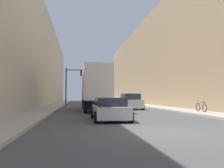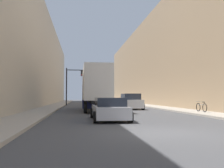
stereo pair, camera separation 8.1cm
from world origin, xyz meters
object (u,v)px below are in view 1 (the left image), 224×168
semi_truck (95,88)px  parked_bicycle (201,107)px  sedan_car (110,109)px  suv_car (130,102)px  traffic_signal_gantry (78,79)px

semi_truck → parked_bicycle: size_ratio=6.29×
sedan_car → suv_car: suv_car is taller
suv_car → traffic_signal_gantry: traffic_signal_gantry is taller
parked_bicycle → traffic_signal_gantry: bearing=116.7°
traffic_signal_gantry → semi_truck: bearing=-83.2°
semi_truck → suv_car: (4.09, 1.79, -1.51)m
suv_car → parked_bicycle: bearing=-59.3°
sedan_car → suv_car: size_ratio=0.97×
semi_truck → sedan_car: size_ratio=2.47×
traffic_signal_gantry → parked_bicycle: size_ratio=4.03×
suv_car → sedan_car: bearing=-107.4°
sedan_car → suv_car: bearing=72.6°
sedan_car → traffic_signal_gantry: 25.73m
traffic_signal_gantry → parked_bicycle: (10.37, -20.67, -3.67)m
semi_truck → traffic_signal_gantry: bearing=96.8°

